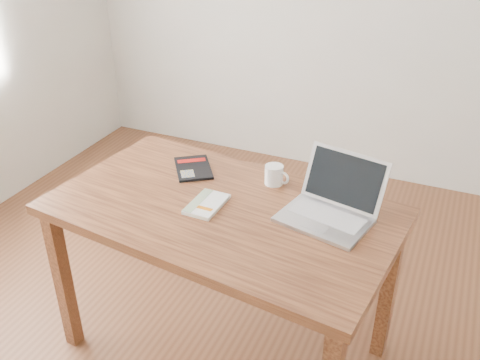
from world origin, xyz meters
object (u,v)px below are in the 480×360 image
at_px(coffee_mug, 275,175).
at_px(white_guidebook, 207,204).
at_px(laptop, 331,205).
at_px(black_guidebook, 193,168).
at_px(desk, 222,226).

bearing_deg(coffee_mug, white_guidebook, -111.44).
distance_m(laptop, coffee_mug, 0.31).
xyz_separation_m(black_guidebook, coffee_mug, (0.37, 0.02, 0.04)).
height_order(black_guidebook, coffee_mug, coffee_mug).
bearing_deg(white_guidebook, coffee_mug, 57.68).
bearing_deg(coffee_mug, black_guidebook, -164.17).
distance_m(desk, white_guidebook, 0.11).
xyz_separation_m(desk, black_guidebook, (-0.25, 0.23, 0.10)).
height_order(desk, white_guidebook, white_guidebook).
bearing_deg(desk, black_guidebook, 144.19).
bearing_deg(laptop, desk, -152.07).
relative_size(desk, white_guidebook, 7.34).
xyz_separation_m(black_guidebook, laptop, (0.65, -0.12, 0.04)).
xyz_separation_m(white_guidebook, black_guidebook, (-0.19, 0.25, -0.00)).
height_order(black_guidebook, laptop, laptop).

